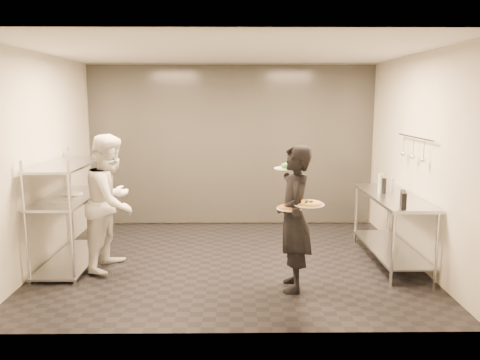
{
  "coord_description": "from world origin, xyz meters",
  "views": [
    {
      "loc": [
        0.06,
        -6.14,
        2.19
      ],
      "look_at": [
        0.13,
        0.19,
        1.1
      ],
      "focal_mm": 35.0,
      "sensor_mm": 36.0,
      "label": 1
    }
  ],
  "objects_px": {
    "prep_counter": "(391,217)",
    "waiter": "(294,219)",
    "pos_monitor": "(403,200)",
    "bottle_clear": "(392,185)",
    "pizza_plate_far": "(309,203)",
    "chef": "(111,202)",
    "pizza_plate_near": "(289,208)",
    "pass_rack": "(71,207)",
    "salad_plate": "(287,167)",
    "bottle_green": "(381,183)",
    "bottle_dark": "(384,186)"
  },
  "relations": [
    {
      "from": "prep_counter",
      "to": "salad_plate",
      "type": "height_order",
      "value": "salad_plate"
    },
    {
      "from": "pos_monitor",
      "to": "bottle_green",
      "type": "xyz_separation_m",
      "value": [
        0.01,
        0.91,
        0.03
      ]
    },
    {
      "from": "bottle_dark",
      "to": "chef",
      "type": "bearing_deg",
      "value": -174.87
    },
    {
      "from": "chef",
      "to": "pizza_plate_near",
      "type": "xyz_separation_m",
      "value": [
        2.21,
        -0.9,
        0.13
      ]
    },
    {
      "from": "pizza_plate_near",
      "to": "chef",
      "type": "bearing_deg",
      "value": 157.83
    },
    {
      "from": "pizza_plate_near",
      "to": "bottle_clear",
      "type": "relative_size",
      "value": 1.46
    },
    {
      "from": "waiter",
      "to": "salad_plate",
      "type": "height_order",
      "value": "waiter"
    },
    {
      "from": "pizza_plate_near",
      "to": "pizza_plate_far",
      "type": "relative_size",
      "value": 0.84
    },
    {
      "from": "pizza_plate_far",
      "to": "bottle_dark",
      "type": "xyz_separation_m",
      "value": [
        1.24,
        1.29,
        -0.05
      ]
    },
    {
      "from": "prep_counter",
      "to": "pizza_plate_far",
      "type": "distance_m",
      "value": 1.81
    },
    {
      "from": "waiter",
      "to": "chef",
      "type": "bearing_deg",
      "value": -106.22
    },
    {
      "from": "pos_monitor",
      "to": "bottle_clear",
      "type": "bearing_deg",
      "value": 93.86
    },
    {
      "from": "prep_counter",
      "to": "salad_plate",
      "type": "bearing_deg",
      "value": -157.47
    },
    {
      "from": "prep_counter",
      "to": "bottle_green",
      "type": "bearing_deg",
      "value": 120.16
    },
    {
      "from": "prep_counter",
      "to": "bottle_dark",
      "type": "xyz_separation_m",
      "value": [
        -0.08,
        0.13,
        0.4
      ]
    },
    {
      "from": "salad_plate",
      "to": "bottle_dark",
      "type": "height_order",
      "value": "salad_plate"
    },
    {
      "from": "pass_rack",
      "to": "pizza_plate_near",
      "type": "bearing_deg",
      "value": -21.21
    },
    {
      "from": "pass_rack",
      "to": "pizza_plate_near",
      "type": "relative_size",
      "value": 5.61
    },
    {
      "from": "bottle_green",
      "to": "bottle_dark",
      "type": "relative_size",
      "value": 1.23
    },
    {
      "from": "chef",
      "to": "pizza_plate_far",
      "type": "relative_size",
      "value": 5.17
    },
    {
      "from": "pos_monitor",
      "to": "bottle_green",
      "type": "relative_size",
      "value": 1.05
    },
    {
      "from": "prep_counter",
      "to": "pos_monitor",
      "type": "bearing_deg",
      "value": -99.46
    },
    {
      "from": "bottle_dark",
      "to": "pizza_plate_far",
      "type": "bearing_deg",
      "value": -133.79
    },
    {
      "from": "bottle_dark",
      "to": "salad_plate",
      "type": "bearing_deg",
      "value": -151.93
    },
    {
      "from": "waiter",
      "to": "pos_monitor",
      "type": "distance_m",
      "value": 1.35
    },
    {
      "from": "pizza_plate_far",
      "to": "bottle_clear",
      "type": "bearing_deg",
      "value": 45.3
    },
    {
      "from": "waiter",
      "to": "pos_monitor",
      "type": "relative_size",
      "value": 6.21
    },
    {
      "from": "prep_counter",
      "to": "waiter",
      "type": "relative_size",
      "value": 1.07
    },
    {
      "from": "waiter",
      "to": "chef",
      "type": "relative_size",
      "value": 0.96
    },
    {
      "from": "pos_monitor",
      "to": "bottle_clear",
      "type": "height_order",
      "value": "same"
    },
    {
      "from": "pass_rack",
      "to": "pizza_plate_far",
      "type": "bearing_deg",
      "value": -20.93
    },
    {
      "from": "pass_rack",
      "to": "waiter",
      "type": "bearing_deg",
      "value": -18.0
    },
    {
      "from": "bottle_green",
      "to": "bottle_clear",
      "type": "height_order",
      "value": "bottle_green"
    },
    {
      "from": "salad_plate",
      "to": "pos_monitor",
      "type": "bearing_deg",
      "value": -4.03
    },
    {
      "from": "waiter",
      "to": "bottle_dark",
      "type": "xyz_separation_m",
      "value": [
        1.37,
        1.07,
        0.18
      ]
    },
    {
      "from": "chef",
      "to": "bottle_clear",
      "type": "height_order",
      "value": "chef"
    },
    {
      "from": "salad_plate",
      "to": "bottle_clear",
      "type": "relative_size",
      "value": 1.59
    },
    {
      "from": "prep_counter",
      "to": "waiter",
      "type": "bearing_deg",
      "value": -146.97
    },
    {
      "from": "salad_plate",
      "to": "bottle_green",
      "type": "relative_size",
      "value": 1.2
    },
    {
      "from": "waiter",
      "to": "bottle_dark",
      "type": "bearing_deg",
      "value": 130.11
    },
    {
      "from": "chef",
      "to": "pos_monitor",
      "type": "height_order",
      "value": "chef"
    },
    {
      "from": "waiter",
      "to": "bottle_green",
      "type": "relative_size",
      "value": 6.5
    },
    {
      "from": "pass_rack",
      "to": "chef",
      "type": "xyz_separation_m",
      "value": [
        0.6,
        -0.19,
        0.11
      ]
    },
    {
      "from": "chef",
      "to": "bottle_dark",
      "type": "relative_size",
      "value": 8.32
    },
    {
      "from": "pos_monitor",
      "to": "pass_rack",
      "type": "bearing_deg",
      "value": -174.85
    },
    {
      "from": "salad_plate",
      "to": "pass_rack",
      "type": "bearing_deg",
      "value": 167.64
    },
    {
      "from": "chef",
      "to": "salad_plate",
      "type": "xyz_separation_m",
      "value": [
        2.23,
        -0.43,
        0.52
      ]
    },
    {
      "from": "pass_rack",
      "to": "prep_counter",
      "type": "height_order",
      "value": "pass_rack"
    },
    {
      "from": "prep_counter",
      "to": "pizza_plate_far",
      "type": "relative_size",
      "value": 5.29
    },
    {
      "from": "pass_rack",
      "to": "chef",
      "type": "height_order",
      "value": "chef"
    }
  ]
}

